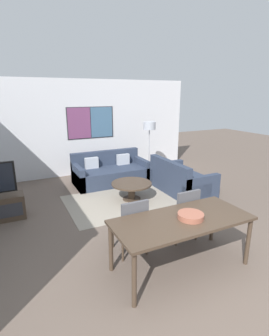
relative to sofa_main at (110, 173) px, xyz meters
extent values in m
plane|color=brown|center=(-0.49, -4.74, -0.27)|extent=(24.00, 24.00, 0.00)
cube|color=silver|center=(-0.49, 1.14, 1.13)|extent=(7.11, 0.06, 2.80)
cube|color=#2D2D33|center=(-0.15, 1.10, 1.28)|extent=(1.42, 0.01, 0.93)
cube|color=#753D66|center=(-0.50, 1.10, 1.28)|extent=(0.67, 0.02, 0.89)
cube|color=#426684|center=(0.19, 1.10, 1.28)|extent=(0.67, 0.02, 0.89)
cube|color=gray|center=(0.00, -1.40, -0.27)|extent=(2.96, 1.82, 0.01)
cube|color=#2D384C|center=(0.00, -0.09, -0.06)|extent=(1.98, 0.98, 0.42)
cube|color=#2D384C|center=(0.00, 0.32, 0.15)|extent=(1.98, 0.16, 0.83)
cube|color=#2D384C|center=(-0.92, -0.09, 0.03)|extent=(0.14, 0.98, 0.60)
cube|color=#2D384C|center=(0.92, -0.09, 0.03)|extent=(0.14, 0.98, 0.60)
cube|color=#B2B7C1|center=(-0.47, 0.14, 0.30)|extent=(0.36, 0.12, 0.30)
cube|color=#B2B7C1|center=(0.47, 0.14, 0.30)|extent=(0.36, 0.12, 0.30)
cube|color=#2D384C|center=(1.39, -1.46, -0.06)|extent=(0.98, 1.59, 0.42)
cube|color=#2D384C|center=(0.98, -1.46, 0.15)|extent=(0.16, 1.59, 0.83)
cube|color=#2D384C|center=(1.39, -2.19, 0.03)|extent=(0.98, 0.14, 0.60)
cube|color=#2D384C|center=(1.39, -0.74, 0.03)|extent=(0.98, 0.14, 0.60)
cube|color=#B2B7C1|center=(1.16, -1.82, 0.30)|extent=(0.12, 0.36, 0.30)
cylinder|color=#423326|center=(0.00, -1.40, -0.26)|extent=(0.42, 0.42, 0.03)
cylinder|color=#423326|center=(0.00, -1.40, -0.09)|extent=(0.17, 0.17, 0.37)
cylinder|color=#423326|center=(0.00, -1.40, 0.12)|extent=(0.93, 0.93, 0.04)
cube|color=#423326|center=(-0.45, -3.94, 0.47)|extent=(1.93, 0.85, 0.04)
cylinder|color=#423326|center=(-1.35, -4.31, 0.09)|extent=(0.06, 0.06, 0.72)
cylinder|color=#423326|center=(0.45, -4.31, 0.09)|extent=(0.06, 0.06, 0.72)
cylinder|color=#423326|center=(-1.35, -3.58, 0.09)|extent=(0.06, 0.06, 0.72)
cylinder|color=#423326|center=(0.45, -3.58, 0.09)|extent=(0.06, 0.06, 0.72)
cube|color=#4C4C51|center=(-0.93, -3.26, 0.16)|extent=(0.46, 0.46, 0.06)
cube|color=#4C4C51|center=(-0.93, -3.46, 0.41)|extent=(0.42, 0.05, 0.45)
cylinder|color=#423326|center=(-1.13, -3.46, -0.07)|extent=(0.04, 0.04, 0.40)
cylinder|color=#423326|center=(-0.73, -3.46, -0.07)|extent=(0.04, 0.04, 0.40)
cylinder|color=#423326|center=(-1.13, -3.06, -0.07)|extent=(0.04, 0.04, 0.40)
cylinder|color=#423326|center=(-0.73, -3.06, -0.07)|extent=(0.04, 0.04, 0.40)
cube|color=#4C4C51|center=(0.02, -3.26, 0.16)|extent=(0.46, 0.46, 0.06)
cube|color=#4C4C51|center=(0.02, -3.46, 0.41)|extent=(0.42, 0.05, 0.45)
cylinder|color=#423326|center=(-0.18, -3.46, -0.07)|extent=(0.04, 0.04, 0.40)
cylinder|color=#423326|center=(0.22, -3.46, -0.07)|extent=(0.04, 0.04, 0.40)
cylinder|color=#423326|center=(-0.18, -3.06, -0.07)|extent=(0.04, 0.04, 0.40)
cylinder|color=#423326|center=(0.22, -3.06, -0.07)|extent=(0.04, 0.04, 0.40)
cylinder|color=#995642|center=(-0.35, -3.98, 0.52)|extent=(0.36, 0.36, 0.07)
torus|color=#995642|center=(-0.35, -3.98, 0.55)|extent=(0.35, 0.35, 0.02)
cylinder|color=#2D2D33|center=(1.26, 0.04, -0.26)|extent=(0.28, 0.28, 0.02)
cylinder|color=#B7B7BC|center=(1.26, 0.04, 0.44)|extent=(0.03, 0.03, 1.37)
cylinder|color=#B2B7C1|center=(1.26, 0.04, 1.23)|extent=(0.35, 0.35, 0.22)
camera|label=1|loc=(-2.45, -6.55, 2.12)|focal=28.00mm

